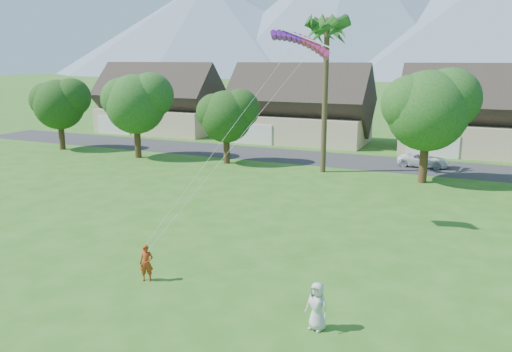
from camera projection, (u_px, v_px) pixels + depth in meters
The scene contains 9 objects.
street at pixel (361, 162), 45.85m from camera, with size 90.00×7.00×0.01m, color #2D2D30.
kite_flyer at pixel (146, 263), 21.04m from camera, with size 0.58×0.38×1.60m, color #A43412.
watcher at pixel (317, 306), 17.22m from camera, with size 0.85×0.55×1.73m, color beige.
parked_car at pixel (423, 160), 43.58m from camera, with size 1.98×4.30×1.20m, color white.
mountain_ridge at pixel (487, 16), 236.69m from camera, with size 540.00×240.00×70.00m.
houses_row at pixel (385, 115), 52.89m from camera, with size 72.75×8.19×8.86m.
tree_row at pixel (333, 115), 39.76m from camera, with size 62.27×6.67×8.45m.
fan_palm at pixel (327, 25), 39.03m from camera, with size 3.00×3.00×13.80m.
parafoil_kite at pixel (302, 40), 25.46m from camera, with size 3.30×1.33×0.50m.
Camera 1 is at (9.21, -11.03, 9.18)m, focal length 35.00 mm.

